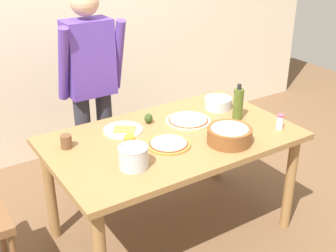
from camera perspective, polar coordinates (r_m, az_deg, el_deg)
The scene contains 15 objects.
ground at distance 3.26m, azimuth 0.49°, elevation -13.28°, with size 8.00×8.00×0.00m, color brown.
wall_back at distance 4.05m, azimuth -12.39°, elevation 14.29°, with size 5.60×0.10×2.60m, color beige.
dining_table at distance 2.89m, azimuth 0.54°, elevation -2.88°, with size 1.60×0.96×0.76m.
person_cook at distance 3.31m, azimuth -9.92°, elevation 5.56°, with size 0.49×0.25×1.62m.
pizza_raw_on_board at distance 3.05m, azimuth 2.64°, elevation 0.72°, with size 0.31×0.31×0.02m.
pizza_cooked_on_tray at distance 2.73m, azimuth 0.08°, elevation -2.32°, with size 0.28×0.28×0.02m.
plate_with_slice at distance 2.93m, azimuth -5.78°, elevation -0.49°, with size 0.26×0.26×0.02m.
popcorn_bowl at distance 2.77m, azimuth 7.94°, elevation -0.99°, with size 0.28×0.28×0.11m.
mixing_bowl_steel at distance 3.28m, azimuth 6.48°, elevation 2.97°, with size 0.20×0.20×0.08m.
olive_oil_bottle at distance 3.09m, azimuth 9.04°, elevation 2.87°, with size 0.07×0.07×0.26m.
steel_pot at distance 2.48m, azimuth -4.49°, elevation -3.97°, with size 0.17×0.17×0.13m.
cup_orange at distance 2.69m, azimuth -4.95°, elevation -2.13°, with size 0.07×0.07×0.09m, color orange.
cup_small_brown at distance 2.76m, azimuth -13.01°, elevation -1.98°, with size 0.07×0.07×0.09m, color brown.
salt_shaker at distance 3.01m, azimuth 14.25°, elevation 0.51°, with size 0.04×0.04×0.11m.
avocado at distance 3.02m, azimuth -2.53°, elevation 0.99°, with size 0.06×0.06×0.07m, color #2D4219.
Camera 1 is at (-1.41, -2.13, 2.04)m, focal length 47.20 mm.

